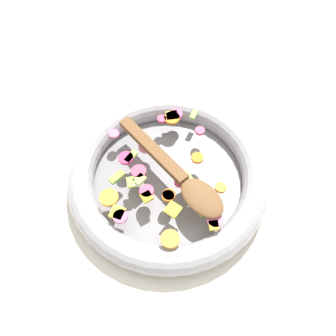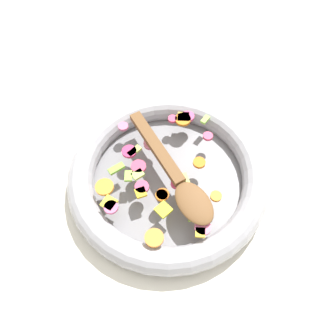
{
  "view_description": "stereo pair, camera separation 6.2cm",
  "coord_description": "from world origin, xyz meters",
  "views": [
    {
      "loc": [
        0.18,
        0.27,
        0.58
      ],
      "look_at": [
        0.0,
        0.0,
        0.05
      ],
      "focal_mm": 35.0,
      "sensor_mm": 36.0,
      "label": 1
    },
    {
      "loc": [
        0.12,
        0.3,
        0.58
      ],
      "look_at": [
        0.0,
        0.0,
        0.05
      ],
      "focal_mm": 35.0,
      "sensor_mm": 36.0,
      "label": 2
    }
  ],
  "objects": [
    {
      "name": "chopped_vegetables",
      "position": [
        0.02,
        0.0,
        0.05
      ],
      "size": [
        0.27,
        0.29,
        0.01
      ],
      "color": "orange",
      "rests_on": "skillet"
    },
    {
      "name": "wooden_spoon",
      "position": [
        -0.0,
        0.03,
        0.06
      ],
      "size": [
        0.07,
        0.27,
        0.01
      ],
      "color": "brown",
      "rests_on": "chopped_vegetables"
    },
    {
      "name": "skillet",
      "position": [
        0.0,
        0.0,
        0.02
      ],
      "size": [
        0.39,
        0.39,
        0.05
      ],
      "color": "slate",
      "rests_on": "ground_plane"
    },
    {
      "name": "ground_plane",
      "position": [
        0.0,
        0.0,
        0.0
      ],
      "size": [
        4.0,
        4.0,
        0.0
      ],
      "primitive_type": "plane",
      "color": "silver"
    }
  ]
}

